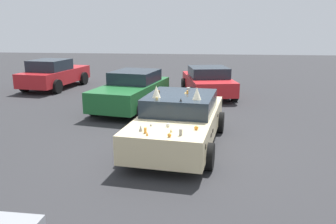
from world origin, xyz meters
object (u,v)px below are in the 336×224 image
(parked_sedan_far_right, at_px, (208,81))
(parked_sedan_behind_left, at_px, (132,90))
(art_car_decorated, at_px, (180,120))
(parked_sedan_near_left, at_px, (54,74))

(parked_sedan_far_right, relative_size, parked_sedan_behind_left, 0.96)
(parked_sedan_far_right, bearing_deg, art_car_decorated, 162.18)
(parked_sedan_far_right, height_order, parked_sedan_behind_left, parked_sedan_behind_left)
(parked_sedan_far_right, distance_m, parked_sedan_near_left, 7.75)
(art_car_decorated, distance_m, parked_sedan_near_left, 10.39)
(parked_sedan_near_left, height_order, parked_sedan_behind_left, parked_sedan_near_left)
(art_car_decorated, height_order, parked_sedan_far_right, art_car_decorated)
(parked_sedan_far_right, relative_size, parked_sedan_near_left, 0.97)
(parked_sedan_far_right, xyz_separation_m, parked_sedan_behind_left, (-2.81, 2.86, 0.05))
(parked_sedan_far_right, bearing_deg, parked_sedan_near_left, 70.87)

